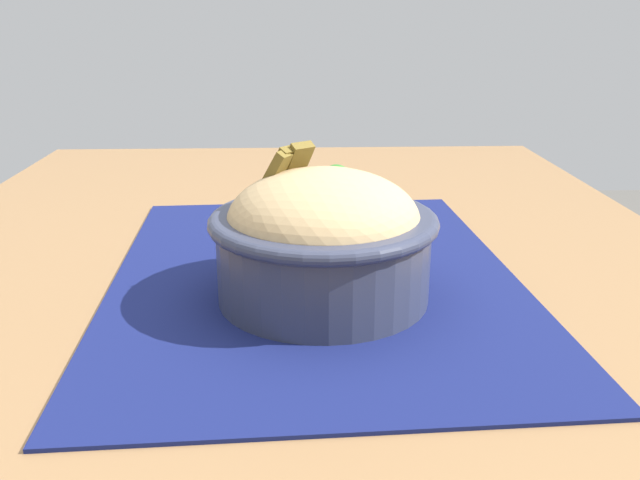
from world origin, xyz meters
name	(u,v)px	position (x,y,z in m)	size (l,w,h in m)	color
table	(293,345)	(0.00, 0.00, 0.66)	(1.13, 0.81, 0.74)	olive
placemat	(312,277)	(-0.03, -0.02, 0.74)	(0.48, 0.36, 0.00)	#11194C
bowl	(320,237)	(-0.08, -0.02, 0.80)	(0.21, 0.21, 0.12)	#2D3347
fork	(290,247)	(0.04, 0.00, 0.74)	(0.02, 0.12, 0.00)	#BEBEBE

